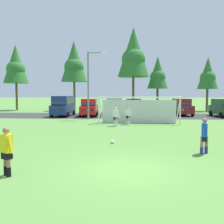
# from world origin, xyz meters

# --- Properties ---
(ground_plane) EXTENTS (400.00, 400.00, 0.00)m
(ground_plane) POSITION_xyz_m (0.00, 15.00, 0.00)
(ground_plane) COLOR #598C3D
(parking_lot_strip) EXTENTS (52.00, 8.40, 0.01)m
(parking_lot_strip) POSITION_xyz_m (0.00, 22.00, 0.00)
(parking_lot_strip) COLOR #333335
(parking_lot_strip) RESTS_ON ground
(soccer_ball) EXTENTS (0.22, 0.22, 0.22)m
(soccer_ball) POSITION_xyz_m (-0.76, 4.53, 0.11)
(soccer_ball) COLOR white
(soccer_ball) RESTS_ON ground
(soccer_goal) EXTENTS (7.50, 2.28, 2.57)m
(soccer_goal) POSITION_xyz_m (1.17, 14.04, 1.29)
(soccer_goal) COLOR white
(soccer_goal) RESTS_ON ground
(referee) EXTENTS (0.64, 0.51, 1.64)m
(referee) POSITION_xyz_m (-3.95, -0.94, 0.82)
(referee) COLOR #936B4C
(referee) RESTS_ON ground
(player_striker_near) EXTENTS (0.40, 0.71, 1.64)m
(player_striker_near) POSITION_xyz_m (3.55, 2.53, 0.82)
(player_striker_near) COLOR #936B4C
(player_striker_near) RESTS_ON ground
(player_midfield_center) EXTENTS (0.72, 0.31, 1.64)m
(player_midfield_center) POSITION_xyz_m (-0.91, 11.79, 0.82)
(player_midfield_center) COLOR beige
(player_midfield_center) RESTS_ON ground
(player_defender_far) EXTENTS (0.71, 0.35, 1.64)m
(player_defender_far) POSITION_xyz_m (0.15, 13.14, 0.82)
(player_defender_far) COLOR tan
(player_defender_far) RESTS_ON ground
(parked_car_slot_far_left) EXTENTS (2.30, 4.85, 2.52)m
(parked_car_slot_far_left) POSITION_xyz_m (-7.87, 21.04, 1.34)
(parked_car_slot_far_left) COLOR navy
(parked_car_slot_far_left) RESTS_ON ground
(parked_car_slot_left) EXTENTS (2.30, 4.68, 2.16)m
(parked_car_slot_left) POSITION_xyz_m (-4.62, 21.30, 1.11)
(parked_car_slot_left) COLOR red
(parked_car_slot_left) RESTS_ON ground
(parked_car_slot_center_left) EXTENTS (2.30, 4.85, 2.52)m
(parked_car_slot_center_left) POSITION_xyz_m (-1.55, 22.44, 1.34)
(parked_car_slot_center_left) COLOR #B2B2BC
(parked_car_slot_center_left) RESTS_ON ground
(parked_car_slot_center) EXTENTS (2.16, 4.61, 2.16)m
(parked_car_slot_center) POSITION_xyz_m (0.91, 21.31, 1.11)
(parked_car_slot_center) COLOR black
(parked_car_slot_center) RESTS_ON ground
(parked_car_slot_center_right) EXTENTS (2.12, 4.25, 1.72)m
(parked_car_slot_center_right) POSITION_xyz_m (4.53, 21.00, 0.88)
(parked_car_slot_center_right) COLOR silver
(parked_car_slot_center_right) RESTS_ON ground
(parked_car_slot_right) EXTENTS (2.32, 4.69, 2.16)m
(parked_car_slot_right) POSITION_xyz_m (7.21, 23.08, 1.11)
(parked_car_slot_right) COLOR maroon
(parked_car_slot_right) RESTS_ON ground
(parked_car_slot_far_right) EXTENTS (2.35, 4.71, 2.16)m
(parked_car_slot_far_right) POSITION_xyz_m (11.89, 21.50, 1.11)
(parked_car_slot_far_right) COLOR #194C2D
(parked_car_slot_far_right) RESTS_ON ground
(tree_left_edge) EXTENTS (4.20, 4.20, 11.20)m
(tree_left_edge) POSITION_xyz_m (-18.94, 32.00, 7.70)
(tree_left_edge) COLOR brown
(tree_left_edge) RESTS_ON ground
(tree_mid_left) EXTENTS (4.43, 4.43, 11.81)m
(tree_mid_left) POSITION_xyz_m (-8.93, 32.42, 8.12)
(tree_mid_left) COLOR brown
(tree_mid_left) RESTS_ON ground
(tree_center_back) EXTENTS (4.97, 4.97, 13.26)m
(tree_center_back) POSITION_xyz_m (1.11, 30.05, 9.13)
(tree_center_back) COLOR brown
(tree_center_back) RESTS_ON ground
(tree_mid_right) EXTENTS (3.32, 3.32, 8.85)m
(tree_mid_right) POSITION_xyz_m (5.07, 30.91, 6.08)
(tree_mid_right) COLOR brown
(tree_mid_right) RESTS_ON ground
(tree_right_edge) EXTENTS (3.25, 3.25, 8.66)m
(tree_right_edge) POSITION_xyz_m (13.11, 31.28, 5.95)
(tree_right_edge) COLOR brown
(tree_right_edge) RESTS_ON ground
(street_lamp) EXTENTS (2.00, 0.32, 7.32)m
(street_lamp) POSITION_xyz_m (-3.99, 17.64, 3.80)
(street_lamp) COLOR slate
(street_lamp) RESTS_ON ground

